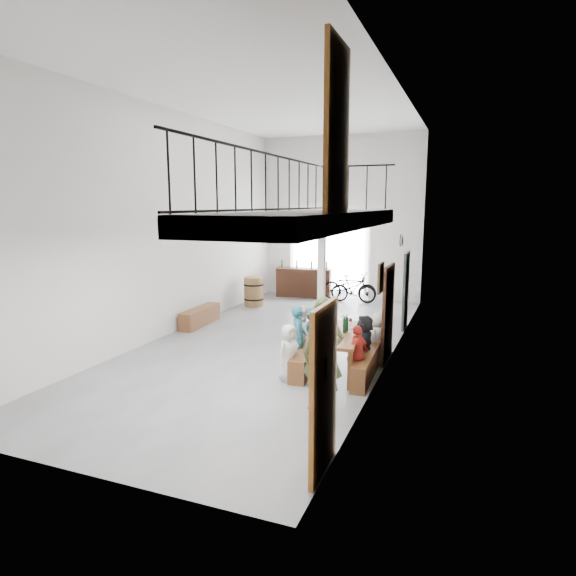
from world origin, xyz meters
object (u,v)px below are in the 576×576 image
at_px(host_standing, 323,354).
at_px(bicycle_near, 349,287).
at_px(side_bench, 200,316).
at_px(oak_barrel, 254,292).
at_px(tasting_table, 337,337).
at_px(bench_inner, 307,358).
at_px(serving_counter, 304,283).

relative_size(host_standing, bicycle_near, 0.97).
xyz_separation_m(side_bench, host_standing, (4.67, -4.01, 0.67)).
xyz_separation_m(oak_barrel, bicycle_near, (2.67, 1.84, 0.03)).
height_order(tasting_table, side_bench, tasting_table).
bearing_deg(tasting_table, bicycle_near, 94.74).
bearing_deg(bench_inner, serving_counter, 102.46).
distance_m(serving_counter, host_standing, 9.44).
bearing_deg(side_bench, tasting_table, -26.88).
height_order(side_bench, host_standing, host_standing).
height_order(tasting_table, bench_inner, tasting_table).
xyz_separation_m(host_standing, bicycle_near, (-1.68, 8.61, -0.42)).
height_order(tasting_table, bicycle_near, bicycle_near).
bearing_deg(host_standing, side_bench, 138.60).
xyz_separation_m(side_bench, serving_counter, (1.30, 4.80, 0.27)).
height_order(bench_inner, oak_barrel, oak_barrel).
height_order(oak_barrel, serving_counter, serving_counter).
bearing_deg(side_bench, oak_barrel, 83.54).
relative_size(tasting_table, oak_barrel, 2.29).
bearing_deg(serving_counter, oak_barrel, -123.40).
bearing_deg(side_bench, host_standing, -40.66).
relative_size(tasting_table, serving_counter, 1.12).
distance_m(oak_barrel, serving_counter, 2.27).
xyz_separation_m(bench_inner, oak_barrel, (-3.50, 5.04, 0.24)).
xyz_separation_m(side_bench, oak_barrel, (0.31, 2.76, 0.23)).
bearing_deg(bench_inner, side_bench, 142.04).
bearing_deg(bicycle_near, oak_barrel, 130.09).
height_order(oak_barrel, host_standing, host_standing).
height_order(bench_inner, host_standing, host_standing).
bearing_deg(bicycle_near, tasting_table, -162.63).
bearing_deg(side_bench, bicycle_near, 57.01).
distance_m(tasting_table, serving_counter, 7.70).
distance_m(side_bench, oak_barrel, 2.78).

